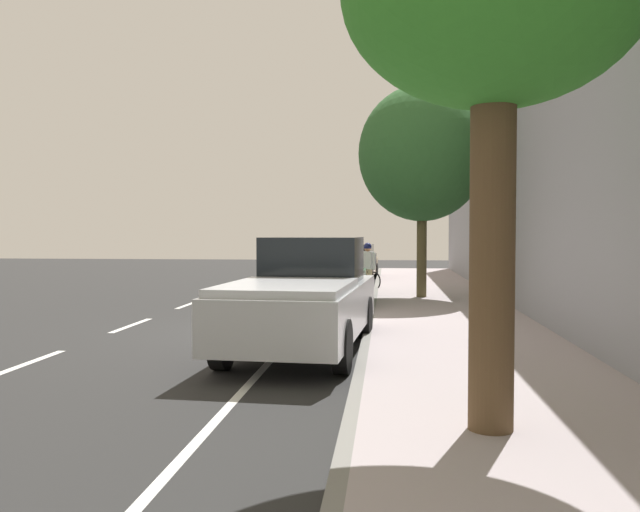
{
  "coord_description": "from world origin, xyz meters",
  "views": [
    {
      "loc": [
        2.34,
        -13.24,
        2.05
      ],
      "look_at": [
        0.21,
        7.55,
        1.28
      ],
      "focal_mm": 37.01,
      "sensor_mm": 36.0,
      "label": 1
    }
  ],
  "objects_px": {
    "street_tree_far_end": "(422,154)",
    "parked_sedan_tan_far": "(354,263)",
    "cyclist_with_backpack": "(368,263)",
    "parked_pickup_silver_second": "(304,299)",
    "parked_sedan_green_mid": "(332,278)",
    "bicycle_at_curb": "(362,282)"
  },
  "relations": [
    {
      "from": "street_tree_far_end",
      "to": "parked_sedan_tan_far",
      "type": "bearing_deg",
      "value": 106.52
    },
    {
      "from": "cyclist_with_backpack",
      "to": "parked_pickup_silver_second",
      "type": "bearing_deg",
      "value": -94.34
    },
    {
      "from": "parked_pickup_silver_second",
      "to": "parked_sedan_green_mid",
      "type": "relative_size",
      "value": 1.23
    },
    {
      "from": "bicycle_at_curb",
      "to": "street_tree_far_end",
      "type": "distance_m",
      "value": 5.05
    },
    {
      "from": "parked_sedan_tan_far",
      "to": "bicycle_at_curb",
      "type": "distance_m",
      "value": 5.65
    },
    {
      "from": "parked_pickup_silver_second",
      "to": "street_tree_far_end",
      "type": "height_order",
      "value": "street_tree_far_end"
    },
    {
      "from": "parked_sedan_tan_far",
      "to": "cyclist_with_backpack",
      "type": "bearing_deg",
      "value": -82.57
    },
    {
      "from": "bicycle_at_curb",
      "to": "street_tree_far_end",
      "type": "relative_size",
      "value": 0.2
    },
    {
      "from": "parked_pickup_silver_second",
      "to": "bicycle_at_curb",
      "type": "bearing_deg",
      "value": 86.95
    },
    {
      "from": "parked_sedan_tan_far",
      "to": "cyclist_with_backpack",
      "type": "height_order",
      "value": "cyclist_with_backpack"
    },
    {
      "from": "parked_pickup_silver_second",
      "to": "cyclist_with_backpack",
      "type": "height_order",
      "value": "parked_pickup_silver_second"
    },
    {
      "from": "parked_sedan_green_mid",
      "to": "parked_sedan_tan_far",
      "type": "relative_size",
      "value": 0.98
    },
    {
      "from": "cyclist_with_backpack",
      "to": "street_tree_far_end",
      "type": "height_order",
      "value": "street_tree_far_end"
    },
    {
      "from": "parked_pickup_silver_second",
      "to": "street_tree_far_end",
      "type": "distance_m",
      "value": 9.33
    },
    {
      "from": "cyclist_with_backpack",
      "to": "street_tree_far_end",
      "type": "relative_size",
      "value": 0.27
    },
    {
      "from": "bicycle_at_curb",
      "to": "cyclist_with_backpack",
      "type": "xyz_separation_m",
      "value": [
        0.21,
        -0.43,
        0.66
      ]
    },
    {
      "from": "street_tree_far_end",
      "to": "cyclist_with_backpack",
      "type": "bearing_deg",
      "value": 127.59
    },
    {
      "from": "parked_sedan_green_mid",
      "to": "parked_pickup_silver_second",
      "type": "bearing_deg",
      "value": -89.11
    },
    {
      "from": "parked_pickup_silver_second",
      "to": "bicycle_at_curb",
      "type": "relative_size",
      "value": 4.28
    },
    {
      "from": "parked_sedan_tan_far",
      "to": "street_tree_far_end",
      "type": "xyz_separation_m",
      "value": [
        2.42,
        -8.15,
        3.58
      ]
    },
    {
      "from": "bicycle_at_curb",
      "to": "street_tree_far_end",
      "type": "xyz_separation_m",
      "value": [
        1.84,
        -2.55,
        3.96
      ]
    },
    {
      "from": "parked_sedan_green_mid",
      "to": "bicycle_at_curb",
      "type": "relative_size",
      "value": 3.48
    }
  ]
}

